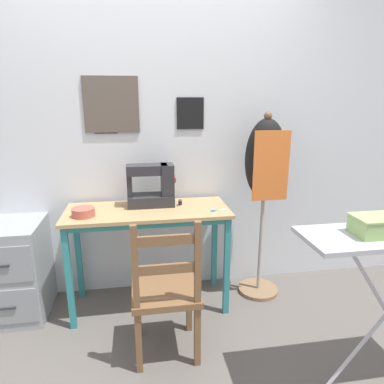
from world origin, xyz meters
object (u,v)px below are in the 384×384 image
object	(u,v)px
filing_cabinet	(17,270)
dress_form	(265,170)
scissors	(217,210)
storage_box	(375,226)
fabric_bowl	(83,212)
thread_spool_near_machine	(180,203)
sewing_machine	(154,186)
wooden_chair	(166,292)

from	to	relation	value
filing_cabinet	dress_form	xyz separation A→B (m)	(1.83, -0.01, 0.67)
scissors	dress_form	xyz separation A→B (m)	(0.40, 0.15, 0.25)
dress_form	storage_box	xyz separation A→B (m)	(0.18, -1.00, -0.07)
filing_cabinet	fabric_bowl	bearing A→B (deg)	-13.91
thread_spool_near_machine	filing_cabinet	xyz separation A→B (m)	(-1.19, -0.01, -0.44)
fabric_bowl	filing_cabinet	world-z (taller)	fabric_bowl
scissors	thread_spool_near_machine	bearing A→B (deg)	144.90
scissors	filing_cabinet	xyz separation A→B (m)	(-1.43, 0.16, -0.42)
fabric_bowl	storage_box	distance (m)	1.74
sewing_machine	filing_cabinet	xyz separation A→B (m)	(-1.00, -0.05, -0.57)
fabric_bowl	scissors	distance (m)	0.91
fabric_bowl	thread_spool_near_machine	xyz separation A→B (m)	(0.67, 0.14, -0.01)
scissors	wooden_chair	world-z (taller)	wooden_chair
sewing_machine	dress_form	bearing A→B (deg)	-3.74
fabric_bowl	wooden_chair	xyz separation A→B (m)	(0.51, -0.46, -0.38)
scissors	thread_spool_near_machine	world-z (taller)	thread_spool_near_machine
fabric_bowl	scissors	bearing A→B (deg)	-1.90
thread_spool_near_machine	dress_form	world-z (taller)	dress_form
sewing_machine	thread_spool_near_machine	xyz separation A→B (m)	(0.19, -0.04, -0.12)
fabric_bowl	storage_box	size ratio (longest dim) A/B	0.74
filing_cabinet	scissors	bearing A→B (deg)	-6.33
scissors	filing_cabinet	distance (m)	1.50
scissors	storage_box	bearing A→B (deg)	-55.73
sewing_machine	dress_form	xyz separation A→B (m)	(0.83, -0.05, 0.11)
fabric_bowl	storage_box	world-z (taller)	storage_box
thread_spool_near_machine	storage_box	xyz separation A→B (m)	(0.82, -1.02, 0.16)
fabric_bowl	thread_spool_near_machine	size ratio (longest dim) A/B	3.66
scissors	wooden_chair	xyz separation A→B (m)	(-0.40, -0.43, -0.35)
filing_cabinet	storage_box	distance (m)	2.32
dress_form	storage_box	bearing A→B (deg)	-79.91
filing_cabinet	sewing_machine	bearing A→B (deg)	2.58
scissors	wooden_chair	size ratio (longest dim) A/B	0.15
thread_spool_near_machine	storage_box	size ratio (longest dim) A/B	0.20
storage_box	dress_form	bearing A→B (deg)	100.09
sewing_machine	filing_cabinet	bearing A→B (deg)	-177.42
thread_spool_near_machine	storage_box	bearing A→B (deg)	-51.24
storage_box	fabric_bowl	bearing A→B (deg)	149.43
sewing_machine	filing_cabinet	distance (m)	1.15
storage_box	filing_cabinet	bearing A→B (deg)	153.33
sewing_machine	scissors	size ratio (longest dim) A/B	2.67
thread_spool_near_machine	wooden_chair	world-z (taller)	wooden_chair
fabric_bowl	dress_form	xyz separation A→B (m)	(1.31, 0.12, 0.22)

